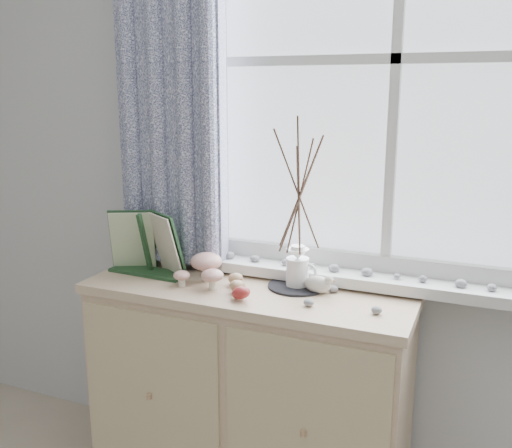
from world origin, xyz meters
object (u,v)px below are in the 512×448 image
sideboard (248,393)px  twig_pitcher (299,189)px  toadstool_cluster (205,267)px  botanical_book (143,244)px

sideboard → twig_pitcher: twig_pitcher is taller
sideboard → twig_pitcher: 0.80m
sideboard → toadstool_cluster: toadstool_cluster is taller
twig_pitcher → toadstool_cluster: bearing=-145.4°
sideboard → toadstool_cluster: (-0.16, -0.03, 0.49)m
twig_pitcher → botanical_book: bearing=-151.6°
sideboard → botanical_book: (-0.42, -0.04, 0.55)m
sideboard → botanical_book: bearing=-175.0°
toadstool_cluster → twig_pitcher: (0.33, 0.10, 0.29)m
sideboard → twig_pitcher: (0.16, 0.07, 0.78)m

